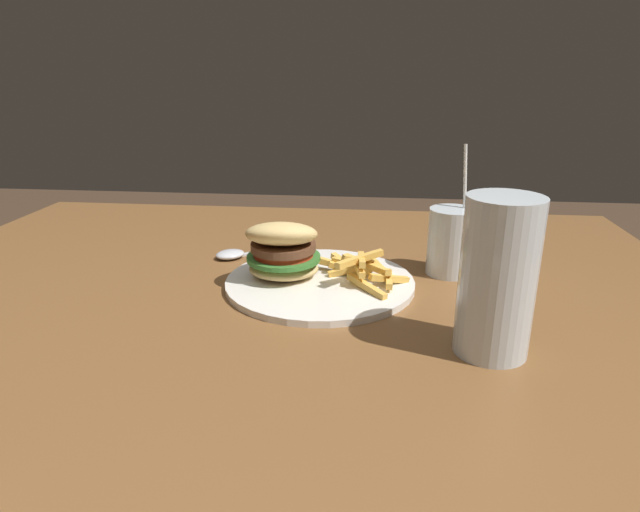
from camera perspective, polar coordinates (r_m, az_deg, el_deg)
The scene contains 5 objects.
dining_table at distance 0.66m, azimuth -7.32°, elevation -17.77°, with size 1.27×1.39×0.74m.
meal_plate_near at distance 0.80m, azimuth -1.55°, elevation -1.08°, with size 0.28×0.28×0.11m.
beer_glass at distance 0.62m, azimuth 18.35°, elevation -2.74°, with size 0.08×0.08×0.18m.
juice_glass at distance 0.86m, azimuth 13.76°, elevation 1.19°, with size 0.07×0.07×0.20m.
spoon at distance 0.93m, azimuth -9.10°, elevation 0.24°, with size 0.14×0.12×0.01m.
Camera 1 is at (-0.13, 0.51, 1.04)m, focal length 30.00 mm.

